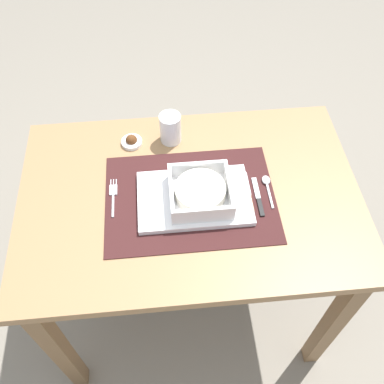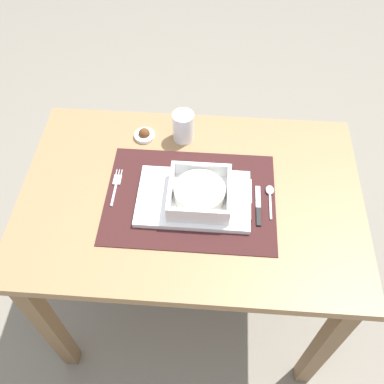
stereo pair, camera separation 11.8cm
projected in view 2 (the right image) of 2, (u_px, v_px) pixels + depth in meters
The scene contains 11 objects.
ground_plane at pixel (191, 298), 1.80m from camera, with size 6.00×6.00×0.00m, color gray.
dining_table at pixel (191, 216), 1.31m from camera, with size 0.97×0.65×0.73m.
placemat at pixel (192, 198), 1.20m from camera, with size 0.48×0.34×0.00m, color #381919.
serving_plate at pixel (194, 198), 1.19m from camera, with size 0.31×0.20×0.02m, color white.
porridge_bowl at pixel (200, 193), 1.16m from camera, with size 0.17×0.17×0.06m.
fork at pixel (116, 184), 1.23m from camera, with size 0.02×0.13×0.00m.
spoon at pixel (270, 193), 1.21m from camera, with size 0.02×0.11×0.01m.
butter_knife at pixel (258, 208), 1.18m from camera, with size 0.01×0.13×0.01m.
bread_knife at pixel (249, 202), 1.19m from camera, with size 0.01×0.14×0.01m.
drinking_glass at pixel (183, 128), 1.31m from camera, with size 0.07×0.07×0.10m.
condiment_saucer at pixel (144, 135), 1.34m from camera, with size 0.06×0.06×0.04m.
Camera 2 is at (0.06, -0.72, 1.71)m, focal length 40.12 mm.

